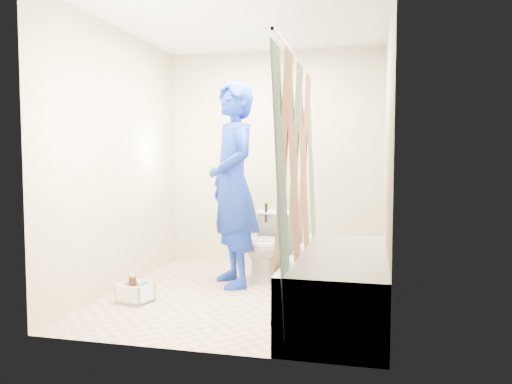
% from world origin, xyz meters
% --- Properties ---
extents(floor, '(2.60, 2.60, 0.00)m').
position_xyz_m(floor, '(0.00, 0.00, 0.00)').
color(floor, tan).
rests_on(floor, ground).
extents(ceiling, '(2.40, 2.60, 0.02)m').
position_xyz_m(ceiling, '(0.00, 0.00, 2.40)').
color(ceiling, silver).
rests_on(ceiling, wall_back).
extents(wall_back, '(2.40, 0.02, 2.40)m').
position_xyz_m(wall_back, '(0.00, 1.30, 1.20)').
color(wall_back, '#B2AB89').
rests_on(wall_back, ground).
extents(wall_front, '(2.40, 0.02, 2.40)m').
position_xyz_m(wall_front, '(0.00, -1.30, 1.20)').
color(wall_front, '#B2AB89').
rests_on(wall_front, ground).
extents(wall_left, '(0.02, 2.60, 2.40)m').
position_xyz_m(wall_left, '(-1.20, 0.00, 1.20)').
color(wall_left, '#B2AB89').
rests_on(wall_left, ground).
extents(wall_right, '(0.02, 2.60, 2.40)m').
position_xyz_m(wall_right, '(1.20, 0.00, 1.20)').
color(wall_right, '#B2AB89').
rests_on(wall_right, ground).
extents(bathtub, '(0.70, 1.75, 0.50)m').
position_xyz_m(bathtub, '(0.85, -0.43, 0.27)').
color(bathtub, white).
rests_on(bathtub, ground).
extents(curtain_rod, '(0.02, 1.90, 0.02)m').
position_xyz_m(curtain_rod, '(0.52, -0.43, 1.95)').
color(curtain_rod, silver).
rests_on(curtain_rod, wall_back).
extents(shower_curtain, '(0.06, 1.75, 1.80)m').
position_xyz_m(shower_curtain, '(0.52, -0.43, 1.02)').
color(shower_curtain, white).
rests_on(shower_curtain, curtain_rod).
extents(toilet, '(0.44, 0.70, 0.67)m').
position_xyz_m(toilet, '(0.05, 0.69, 0.34)').
color(toilet, white).
rests_on(toilet, ground).
extents(tank_lid, '(0.43, 0.22, 0.03)m').
position_xyz_m(tank_lid, '(0.04, 0.58, 0.39)').
color(tank_lid, silver).
rests_on(tank_lid, toilet).
extents(tank_internals, '(0.16, 0.05, 0.22)m').
position_xyz_m(tank_internals, '(0.03, 0.87, 0.66)').
color(tank_internals, black).
rests_on(tank_internals, toilet).
extents(plumber, '(0.78, 0.84, 1.93)m').
position_xyz_m(plumber, '(-0.21, 0.34, 0.97)').
color(plumber, navy).
rests_on(plumber, ground).
extents(cleaning_caddy, '(0.31, 0.27, 0.20)m').
position_xyz_m(cleaning_caddy, '(-0.84, -0.41, 0.07)').
color(cleaning_caddy, white).
rests_on(cleaning_caddy, ground).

